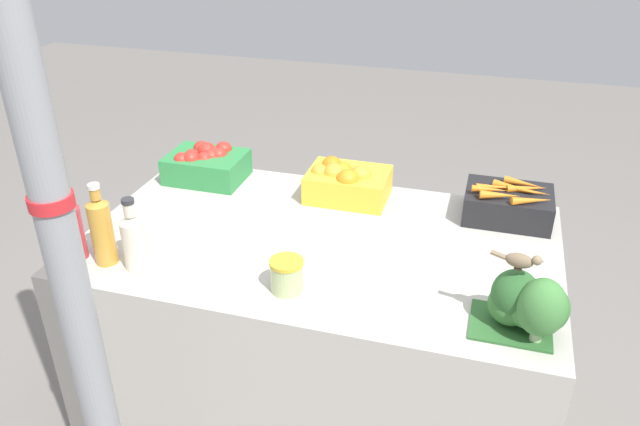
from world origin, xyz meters
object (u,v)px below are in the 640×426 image
object	(u,v)px
carrot_crate	(509,203)
juice_bottle_cloudy	(134,240)
orange_crate	(346,181)
pickle_jar	(287,275)
broccoli_pile	(529,304)
juice_bottle_ruby	(73,228)
sparrow_bird	(521,260)
support_pole	(62,246)
apple_crate	(206,163)
juice_bottle_amber	(102,229)

from	to	relation	value
carrot_crate	juice_bottle_cloudy	distance (m)	1.29
orange_crate	pickle_jar	world-z (taller)	orange_crate
carrot_crate	broccoli_pile	size ratio (longest dim) A/B	1.21
juice_bottle_cloudy	pickle_jar	xyz separation A→B (m)	(0.49, 0.02, -0.05)
juice_bottle_ruby	sparrow_bird	xyz separation A→B (m)	(1.36, 0.01, 0.11)
orange_crate	support_pole	bearing A→B (deg)	-108.37
support_pole	apple_crate	world-z (taller)	support_pole
apple_crate	sparrow_bird	size ratio (longest dim) A/B	2.24
apple_crate	juice_bottle_cloudy	bearing A→B (deg)	-83.76
support_pole	sparrow_bird	xyz separation A→B (m)	(1.00, 0.47, -0.15)
support_pole	broccoli_pile	xyz separation A→B (m)	(1.04, 0.48, -0.28)
pickle_jar	support_pole	bearing A→B (deg)	-126.52
support_pole	pickle_jar	xyz separation A→B (m)	(0.35, 0.48, -0.32)
broccoli_pile	juice_bottle_ruby	world-z (taller)	juice_bottle_ruby
pickle_jar	apple_crate	bearing A→B (deg)	131.19
carrot_crate	juice_bottle_amber	world-z (taller)	juice_bottle_amber
orange_crate	juice_bottle_amber	bearing A→B (deg)	-133.35
support_pole	pickle_jar	size ratio (longest dim) A/B	22.47
juice_bottle_amber	pickle_jar	distance (m)	0.61
carrot_crate	apple_crate	bearing A→B (deg)	179.77
carrot_crate	pickle_jar	distance (m)	0.89
apple_crate	pickle_jar	world-z (taller)	apple_crate
juice_bottle_ruby	carrot_crate	bearing A→B (deg)	26.34
support_pole	broccoli_pile	bearing A→B (deg)	24.72
broccoli_pile	juice_bottle_cloudy	world-z (taller)	juice_bottle_cloudy
juice_bottle_cloudy	pickle_jar	size ratio (longest dim) A/B	2.37
apple_crate	juice_bottle_cloudy	xyz separation A→B (m)	(0.07, -0.66, 0.03)
apple_crate	broccoli_pile	bearing A→B (deg)	-27.35
carrot_crate	sparrow_bird	world-z (taller)	sparrow_bird
juice_bottle_amber	orange_crate	bearing A→B (deg)	46.65
support_pole	carrot_crate	world-z (taller)	support_pole
apple_crate	sparrow_bird	bearing A→B (deg)	-28.32
pickle_jar	juice_bottle_cloudy	bearing A→B (deg)	-177.99
broccoli_pile	juice_bottle_ruby	bearing A→B (deg)	-179.29
juice_bottle_cloudy	pickle_jar	distance (m)	0.50
carrot_crate	pickle_jar	xyz separation A→B (m)	(-0.62, -0.64, -0.01)
broccoli_pile	pickle_jar	xyz separation A→B (m)	(-0.68, 0.00, -0.04)
apple_crate	orange_crate	bearing A→B (deg)	-0.48
juice_bottle_ruby	pickle_jar	xyz separation A→B (m)	(0.71, 0.02, -0.06)
support_pole	juice_bottle_cloudy	size ratio (longest dim) A/B	9.47
broccoli_pile	juice_bottle_amber	xyz separation A→B (m)	(-1.29, -0.02, 0.03)
juice_bottle_amber	sparrow_bird	bearing A→B (deg)	0.55
broccoli_pile	sparrow_bird	distance (m)	0.14
apple_crate	pickle_jar	size ratio (longest dim) A/B	2.96
juice_bottle_amber	pickle_jar	xyz separation A→B (m)	(0.60, 0.02, -0.07)
support_pole	sparrow_bird	distance (m)	1.11
pickle_jar	orange_crate	bearing A→B (deg)	88.38
broccoli_pile	sparrow_bird	world-z (taller)	sparrow_bird
orange_crate	pickle_jar	distance (m)	0.64
broccoli_pile	juice_bottle_cloudy	xyz separation A→B (m)	(-1.18, -0.02, 0.01)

